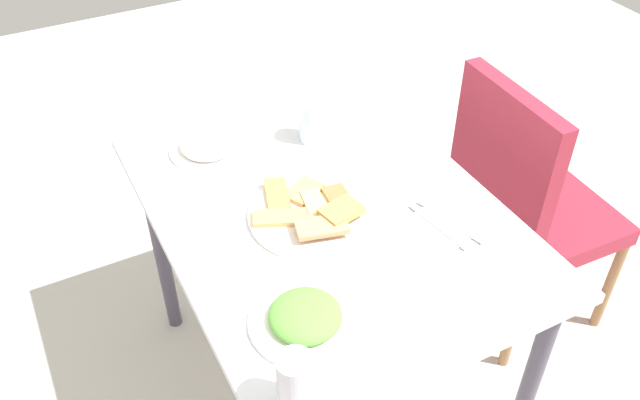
{
  "coord_description": "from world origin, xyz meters",
  "views": [
    {
      "loc": [
        1.09,
        -0.58,
        1.78
      ],
      "look_at": [
        0.01,
        -0.02,
        0.77
      ],
      "focal_mm": 37.74,
      "sensor_mm": 36.0,
      "label": 1
    }
  ],
  "objects_px": {
    "dining_table": "(324,234)",
    "salad_plate_greens": "(305,318)",
    "fork": "(438,226)",
    "dining_chair": "(522,199)",
    "spoon": "(451,221)",
    "drinking_glass": "(313,122)",
    "paper_napkin": "(444,224)",
    "pide_platter": "(313,212)",
    "salad_plate_rice": "(209,145)",
    "soda_can": "(295,382)"
  },
  "relations": [
    {
      "from": "dining_table",
      "to": "salad_plate_greens",
      "type": "xyz_separation_m",
      "value": [
        0.3,
        -0.2,
        0.11
      ]
    },
    {
      "from": "dining_table",
      "to": "fork",
      "type": "relative_size",
      "value": 5.58
    },
    {
      "from": "dining_chair",
      "to": "spoon",
      "type": "xyz_separation_m",
      "value": [
        0.19,
        -0.44,
        0.24
      ]
    },
    {
      "from": "dining_table",
      "to": "drinking_glass",
      "type": "height_order",
      "value": "drinking_glass"
    },
    {
      "from": "salad_plate_greens",
      "to": "fork",
      "type": "xyz_separation_m",
      "value": [
        -0.11,
        0.4,
        -0.01
      ]
    },
    {
      "from": "dining_chair",
      "to": "paper_napkin",
      "type": "bearing_deg",
      "value": -67.19
    },
    {
      "from": "dining_chair",
      "to": "drinking_glass",
      "type": "height_order",
      "value": "dining_chair"
    },
    {
      "from": "pide_platter",
      "to": "paper_napkin",
      "type": "relative_size",
      "value": 2.15
    },
    {
      "from": "salad_plate_greens",
      "to": "salad_plate_rice",
      "type": "bearing_deg",
      "value": 176.82
    },
    {
      "from": "salad_plate_rice",
      "to": "fork",
      "type": "height_order",
      "value": "salad_plate_rice"
    },
    {
      "from": "drinking_glass",
      "to": "pide_platter",
      "type": "bearing_deg",
      "value": -26.89
    },
    {
      "from": "salad_plate_rice",
      "to": "drinking_glass",
      "type": "xyz_separation_m",
      "value": [
        0.08,
        0.27,
        0.04
      ]
    },
    {
      "from": "salad_plate_greens",
      "to": "fork",
      "type": "height_order",
      "value": "salad_plate_greens"
    },
    {
      "from": "pide_platter",
      "to": "soda_can",
      "type": "xyz_separation_m",
      "value": [
        0.44,
        -0.26,
        0.05
      ]
    },
    {
      "from": "drinking_glass",
      "to": "dining_table",
      "type": "bearing_deg",
      "value": -21.39
    },
    {
      "from": "salad_plate_rice",
      "to": "paper_napkin",
      "type": "xyz_separation_m",
      "value": [
        0.53,
        0.38,
        -0.02
      ]
    },
    {
      "from": "dining_chair",
      "to": "salad_plate_rice",
      "type": "xyz_separation_m",
      "value": [
        -0.34,
        -0.84,
        0.26
      ]
    },
    {
      "from": "dining_table",
      "to": "fork",
      "type": "height_order",
      "value": "fork"
    },
    {
      "from": "soda_can",
      "to": "paper_napkin",
      "type": "height_order",
      "value": "soda_can"
    },
    {
      "from": "dining_table",
      "to": "dining_chair",
      "type": "height_order",
      "value": "dining_chair"
    },
    {
      "from": "dining_chair",
      "to": "pide_platter",
      "type": "distance_m",
      "value": 0.76
    },
    {
      "from": "drinking_glass",
      "to": "fork",
      "type": "relative_size",
      "value": 0.6
    },
    {
      "from": "dining_chair",
      "to": "pide_platter",
      "type": "xyz_separation_m",
      "value": [
        0.02,
        -0.71,
        0.25
      ]
    },
    {
      "from": "pide_platter",
      "to": "dining_chair",
      "type": "bearing_deg",
      "value": 91.86
    },
    {
      "from": "soda_can",
      "to": "dining_table",
      "type": "bearing_deg",
      "value": 146.94
    },
    {
      "from": "salad_plate_greens",
      "to": "spoon",
      "type": "xyz_separation_m",
      "value": [
        -0.11,
        0.43,
        -0.01
      ]
    },
    {
      "from": "pide_platter",
      "to": "paper_napkin",
      "type": "xyz_separation_m",
      "value": [
        0.17,
        0.26,
        -0.01
      ]
    },
    {
      "from": "pide_platter",
      "to": "drinking_glass",
      "type": "height_order",
      "value": "drinking_glass"
    },
    {
      "from": "salad_plate_greens",
      "to": "soda_can",
      "type": "relative_size",
      "value": 1.87
    },
    {
      "from": "dining_table",
      "to": "spoon",
      "type": "height_order",
      "value": "spoon"
    },
    {
      "from": "salad_plate_greens",
      "to": "soda_can",
      "type": "height_order",
      "value": "soda_can"
    },
    {
      "from": "dining_table",
      "to": "salad_plate_rice",
      "type": "height_order",
      "value": "salad_plate_rice"
    },
    {
      "from": "salad_plate_greens",
      "to": "paper_napkin",
      "type": "height_order",
      "value": "salad_plate_greens"
    },
    {
      "from": "dining_table",
      "to": "fork",
      "type": "bearing_deg",
      "value": 45.98
    },
    {
      "from": "dining_table",
      "to": "dining_chair",
      "type": "bearing_deg",
      "value": 90.19
    },
    {
      "from": "dining_chair",
      "to": "salad_plate_rice",
      "type": "relative_size",
      "value": 4.28
    },
    {
      "from": "dining_chair",
      "to": "fork",
      "type": "distance_m",
      "value": 0.57
    },
    {
      "from": "pide_platter",
      "to": "spoon",
      "type": "bearing_deg",
      "value": 58.25
    },
    {
      "from": "dining_table",
      "to": "drinking_glass",
      "type": "bearing_deg",
      "value": 158.61
    },
    {
      "from": "dining_chair",
      "to": "spoon",
      "type": "relative_size",
      "value": 4.53
    },
    {
      "from": "salad_plate_rice",
      "to": "fork",
      "type": "relative_size",
      "value": 1.12
    },
    {
      "from": "dining_chair",
      "to": "fork",
      "type": "bearing_deg",
      "value": -67.97
    },
    {
      "from": "soda_can",
      "to": "spoon",
      "type": "xyz_separation_m",
      "value": [
        -0.27,
        0.53,
        -0.06
      ]
    },
    {
      "from": "dining_table",
      "to": "spoon",
      "type": "bearing_deg",
      "value": 50.75
    },
    {
      "from": "salad_plate_greens",
      "to": "soda_can",
      "type": "distance_m",
      "value": 0.19
    },
    {
      "from": "paper_napkin",
      "to": "pide_platter",
      "type": "bearing_deg",
      "value": -123.52
    },
    {
      "from": "salad_plate_greens",
      "to": "soda_can",
      "type": "xyz_separation_m",
      "value": [
        0.15,
        -0.1,
        0.04
      ]
    },
    {
      "from": "dining_table",
      "to": "soda_can",
      "type": "relative_size",
      "value": 8.57
    },
    {
      "from": "dining_chair",
      "to": "salad_plate_greens",
      "type": "xyz_separation_m",
      "value": [
        0.3,
        -0.87,
        0.26
      ]
    },
    {
      "from": "dining_chair",
      "to": "pide_platter",
      "type": "height_order",
      "value": "dining_chair"
    }
  ]
}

